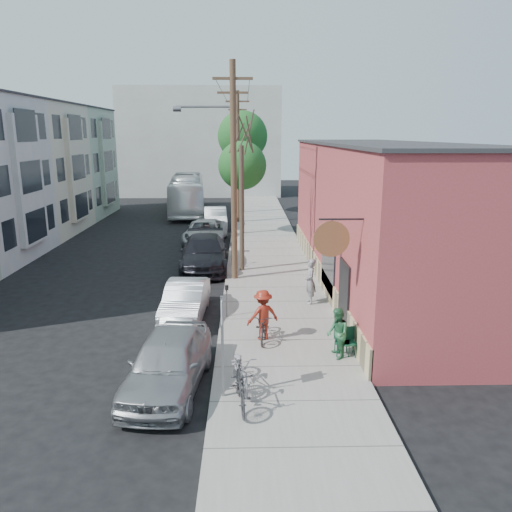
{
  "coord_description": "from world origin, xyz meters",
  "views": [
    {
      "loc": [
        2.95,
        -17.78,
        6.96
      ],
      "look_at": [
        3.46,
        4.49,
        1.5
      ],
      "focal_mm": 35.0,
      "sensor_mm": 36.0,
      "label": 1
    }
  ],
  "objects_px": {
    "tree_leafy_far": "(243,136)",
    "car_2": "(204,253)",
    "parking_meter_near": "(227,295)",
    "patio_chair_a": "(349,342)",
    "parked_bike_b": "(241,368)",
    "patron_grey": "(310,281)",
    "utility_pole_near": "(232,169)",
    "parking_meter_far": "(232,250)",
    "tree_leafy_mid": "(242,166)",
    "car_1": "(185,300)",
    "car_3": "(205,232)",
    "bus": "(187,194)",
    "patio_chair_b": "(342,341)",
    "parked_bike_a": "(240,386)",
    "patron_green": "(337,333)",
    "tree_bare": "(242,209)",
    "car_4": "(215,218)",
    "car_0": "(168,362)",
    "sign_post": "(222,337)",
    "cyclist": "(263,315)"
  },
  "relations": [
    {
      "from": "tree_leafy_mid",
      "to": "sign_post",
      "type": "bearing_deg",
      "value": -91.14
    },
    {
      "from": "tree_leafy_far",
      "to": "car_4",
      "type": "relative_size",
      "value": 1.86
    },
    {
      "from": "sign_post",
      "to": "patio_chair_a",
      "type": "distance_m",
      "value": 4.71
    },
    {
      "from": "car_1",
      "to": "patron_grey",
      "type": "bearing_deg",
      "value": 15.26
    },
    {
      "from": "tree_leafy_mid",
      "to": "car_1",
      "type": "bearing_deg",
      "value": -97.58
    },
    {
      "from": "patron_grey",
      "to": "parked_bike_b",
      "type": "distance_m",
      "value": 7.44
    },
    {
      "from": "parking_meter_far",
      "to": "cyclist",
      "type": "relative_size",
      "value": 0.71
    },
    {
      "from": "patron_grey",
      "to": "bus",
      "type": "xyz_separation_m",
      "value": [
        -7.85,
        25.41,
        0.6
      ]
    },
    {
      "from": "utility_pole_near",
      "to": "parked_bike_a",
      "type": "relative_size",
      "value": 5.3
    },
    {
      "from": "tree_bare",
      "to": "patron_green",
      "type": "height_order",
      "value": "tree_bare"
    },
    {
      "from": "patio_chair_b",
      "to": "bus",
      "type": "distance_m",
      "value": 31.48
    },
    {
      "from": "tree_leafy_far",
      "to": "patio_chair_a",
      "type": "relative_size",
      "value": 9.99
    },
    {
      "from": "patio_chair_b",
      "to": "parked_bike_a",
      "type": "distance_m",
      "value": 4.42
    },
    {
      "from": "parking_meter_far",
      "to": "utility_pole_near",
      "type": "xyz_separation_m",
      "value": [
        0.14,
        -2.5,
        4.43
      ]
    },
    {
      "from": "utility_pole_near",
      "to": "car_0",
      "type": "relative_size",
      "value": 2.11
    },
    {
      "from": "parking_meter_near",
      "to": "patron_grey",
      "type": "height_order",
      "value": "patron_grey"
    },
    {
      "from": "tree_leafy_far",
      "to": "patio_chair_a",
      "type": "bearing_deg",
      "value": -83.52
    },
    {
      "from": "patron_grey",
      "to": "patron_green",
      "type": "xyz_separation_m",
      "value": [
        0.18,
        -5.17,
        -0.14
      ]
    },
    {
      "from": "parking_meter_near",
      "to": "patron_green",
      "type": "distance_m",
      "value": 5.15
    },
    {
      "from": "tree_leafy_mid",
      "to": "patron_grey",
      "type": "relative_size",
      "value": 3.38
    },
    {
      "from": "patio_chair_a",
      "to": "patron_green",
      "type": "xyz_separation_m",
      "value": [
        -0.4,
        -0.13,
        0.36
      ]
    },
    {
      "from": "patio_chair_a",
      "to": "car_0",
      "type": "distance_m",
      "value": 5.67
    },
    {
      "from": "car_3",
      "to": "car_4",
      "type": "relative_size",
      "value": 1.16
    },
    {
      "from": "tree_leafy_far",
      "to": "parked_bike_b",
      "type": "bearing_deg",
      "value": -89.96
    },
    {
      "from": "parked_bike_a",
      "to": "sign_post",
      "type": "bearing_deg",
      "value": 123.71
    },
    {
      "from": "patron_green",
      "to": "car_2",
      "type": "bearing_deg",
      "value": -160.48
    },
    {
      "from": "parked_bike_b",
      "to": "car_2",
      "type": "height_order",
      "value": "car_2"
    },
    {
      "from": "tree_bare",
      "to": "car_4",
      "type": "xyz_separation_m",
      "value": [
        -2.07,
        12.62,
        -2.51
      ]
    },
    {
      "from": "parking_meter_near",
      "to": "parking_meter_far",
      "type": "height_order",
      "value": "same"
    },
    {
      "from": "parking_meter_far",
      "to": "tree_leafy_mid",
      "type": "relative_size",
      "value": 0.19
    },
    {
      "from": "parked_bike_b",
      "to": "bus",
      "type": "height_order",
      "value": "bus"
    },
    {
      "from": "utility_pole_near",
      "to": "car_2",
      "type": "xyz_separation_m",
      "value": [
        -1.59,
        2.36,
        -4.55
      ]
    },
    {
      "from": "tree_leafy_far",
      "to": "car_2",
      "type": "distance_m",
      "value": 19.8
    },
    {
      "from": "car_4",
      "to": "tree_leafy_mid",
      "type": "bearing_deg",
      "value": -58.29
    },
    {
      "from": "cyclist",
      "to": "car_4",
      "type": "distance_m",
      "value": 21.77
    },
    {
      "from": "sign_post",
      "to": "cyclist",
      "type": "bearing_deg",
      "value": 72.45
    },
    {
      "from": "parking_meter_near",
      "to": "patio_chair_a",
      "type": "xyz_separation_m",
      "value": [
        3.95,
        -3.59,
        -0.39
      ]
    },
    {
      "from": "tree_bare",
      "to": "patio_chair_b",
      "type": "xyz_separation_m",
      "value": [
        3.21,
        -10.25,
        -2.7
      ]
    },
    {
      "from": "parking_meter_near",
      "to": "tree_leafy_mid",
      "type": "xyz_separation_m",
      "value": [
        0.55,
        16.56,
        3.86
      ]
    },
    {
      "from": "tree_leafy_mid",
      "to": "car_3",
      "type": "distance_m",
      "value": 5.5
    },
    {
      "from": "parked_bike_b",
      "to": "patio_chair_a",
      "type": "bearing_deg",
      "value": 18.44
    },
    {
      "from": "utility_pole_near",
      "to": "car_2",
      "type": "relative_size",
      "value": 1.7
    },
    {
      "from": "patron_green",
      "to": "cyclist",
      "type": "height_order",
      "value": "cyclist"
    },
    {
      "from": "patron_green",
      "to": "car_3",
      "type": "xyz_separation_m",
      "value": [
        -5.42,
        17.49,
        -0.19
      ]
    },
    {
      "from": "patio_chair_a",
      "to": "bus",
      "type": "distance_m",
      "value": 31.61
    },
    {
      "from": "patio_chair_b",
      "to": "parked_bike_a",
      "type": "height_order",
      "value": "parked_bike_a"
    },
    {
      "from": "car_2",
      "to": "bus",
      "type": "xyz_separation_m",
      "value": [
        -3.02,
        19.28,
        0.83
      ]
    },
    {
      "from": "tree_bare",
      "to": "patio_chair_b",
      "type": "bearing_deg",
      "value": -72.62
    },
    {
      "from": "parking_meter_far",
      "to": "patron_green",
      "type": "relative_size",
      "value": 0.77
    },
    {
      "from": "tree_leafy_far",
      "to": "car_0",
      "type": "bearing_deg",
      "value": -93.61
    }
  ]
}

